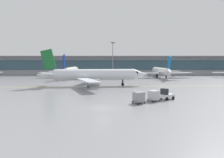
{
  "coord_description": "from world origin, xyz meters",
  "views": [
    {
      "loc": [
        1.49,
        -33.92,
        7.31
      ],
      "look_at": [
        1.26,
        17.69,
        3.0
      ],
      "focal_mm": 35.79,
      "sensor_mm": 36.0,
      "label": 1
    }
  ],
  "objects_px": {
    "apron_light_mast_1": "(114,57)",
    "cargo_dolly_lead": "(155,95)",
    "gate_airplane_2": "(162,71)",
    "baggage_tug": "(167,95)",
    "taxiing_regional_jet": "(94,75)",
    "gate_airplane_1": "(72,71)",
    "cargo_dolly_trailing": "(140,97)"
  },
  "relations": [
    {
      "from": "apron_light_mast_1",
      "to": "cargo_dolly_lead",
      "type": "bearing_deg",
      "value": -84.29
    },
    {
      "from": "gate_airplane_2",
      "to": "baggage_tug",
      "type": "bearing_deg",
      "value": 165.9
    },
    {
      "from": "apron_light_mast_1",
      "to": "taxiing_regional_jet",
      "type": "bearing_deg",
      "value": -96.86
    },
    {
      "from": "apron_light_mast_1",
      "to": "gate_airplane_1",
      "type": "bearing_deg",
      "value": -136.36
    },
    {
      "from": "gate_airplane_1",
      "to": "cargo_dolly_lead",
      "type": "xyz_separation_m",
      "value": [
        24.84,
        -53.94,
        -1.85
      ]
    },
    {
      "from": "cargo_dolly_lead",
      "to": "apron_light_mast_1",
      "type": "xyz_separation_m",
      "value": [
        -7.08,
        70.88,
        7.74
      ]
    },
    {
      "from": "taxiing_regional_jet",
      "to": "cargo_dolly_lead",
      "type": "xyz_separation_m",
      "value": [
        12.74,
        -23.85,
        -2.11
      ]
    },
    {
      "from": "gate_airplane_1",
      "to": "apron_light_mast_1",
      "type": "height_order",
      "value": "apron_light_mast_1"
    },
    {
      "from": "baggage_tug",
      "to": "apron_light_mast_1",
      "type": "relative_size",
      "value": 0.18
    },
    {
      "from": "taxiing_regional_jet",
      "to": "apron_light_mast_1",
      "type": "xyz_separation_m",
      "value": [
        5.66,
        47.03,
        5.63
      ]
    },
    {
      "from": "taxiing_regional_jet",
      "to": "baggage_tug",
      "type": "relative_size",
      "value": 10.82
    },
    {
      "from": "cargo_dolly_lead",
      "to": "taxiing_regional_jet",
      "type": "bearing_deg",
      "value": 84.96
    },
    {
      "from": "gate_airplane_2",
      "to": "taxiing_regional_jet",
      "type": "bearing_deg",
      "value": 136.86
    },
    {
      "from": "cargo_dolly_trailing",
      "to": "gate_airplane_2",
      "type": "bearing_deg",
      "value": 40.9
    },
    {
      "from": "gate_airplane_2",
      "to": "apron_light_mast_1",
      "type": "height_order",
      "value": "apron_light_mast_1"
    },
    {
      "from": "gate_airplane_1",
      "to": "cargo_dolly_lead",
      "type": "height_order",
      "value": "gate_airplane_1"
    },
    {
      "from": "baggage_tug",
      "to": "apron_light_mast_1",
      "type": "xyz_separation_m",
      "value": [
        -9.79,
        69.11,
        7.9
      ]
    },
    {
      "from": "apron_light_mast_1",
      "to": "baggage_tug",
      "type": "bearing_deg",
      "value": -81.94
    },
    {
      "from": "gate_airplane_1",
      "to": "cargo_dolly_trailing",
      "type": "xyz_separation_m",
      "value": [
        21.95,
        -55.83,
        -1.85
      ]
    },
    {
      "from": "gate_airplane_2",
      "to": "apron_light_mast_1",
      "type": "distance_m",
      "value": 26.8
    },
    {
      "from": "cargo_dolly_lead",
      "to": "gate_airplane_2",
      "type": "bearing_deg",
      "value": 43.21
    },
    {
      "from": "cargo_dolly_lead",
      "to": "cargo_dolly_trailing",
      "type": "bearing_deg",
      "value": 180.0
    },
    {
      "from": "gate_airplane_2",
      "to": "cargo_dolly_trailing",
      "type": "xyz_separation_m",
      "value": [
        -16.1,
        -56.32,
        -1.74
      ]
    },
    {
      "from": "taxiing_regional_jet",
      "to": "gate_airplane_2",
      "type": "bearing_deg",
      "value": 44.95
    },
    {
      "from": "taxiing_regional_jet",
      "to": "baggage_tug",
      "type": "height_order",
      "value": "taxiing_regional_jet"
    },
    {
      "from": "gate_airplane_1",
      "to": "apron_light_mast_1",
      "type": "relative_size",
      "value": 1.8
    },
    {
      "from": "gate_airplane_1",
      "to": "taxiing_regional_jet",
      "type": "relative_size",
      "value": 0.91
    },
    {
      "from": "gate_airplane_1",
      "to": "cargo_dolly_trailing",
      "type": "distance_m",
      "value": 60.02
    },
    {
      "from": "gate_airplane_2",
      "to": "gate_airplane_1",
      "type": "bearing_deg",
      "value": 87.91
    },
    {
      "from": "taxiing_regional_jet",
      "to": "baggage_tug",
      "type": "xyz_separation_m",
      "value": [
        15.45,
        -22.08,
        -2.27
      ]
    },
    {
      "from": "gate_airplane_2",
      "to": "cargo_dolly_lead",
      "type": "relative_size",
      "value": 10.67
    },
    {
      "from": "gate_airplane_1",
      "to": "apron_light_mast_1",
      "type": "distance_m",
      "value": 25.24
    }
  ]
}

